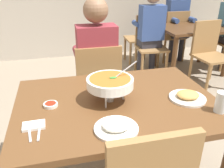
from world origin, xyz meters
name	(u,v)px	position (x,y,z in m)	size (l,w,h in m)	color
dining_table_main	(117,113)	(0.00, 0.00, 0.63)	(1.32, 0.94, 0.73)	brown
chair_diner_main	(98,83)	(0.00, 0.76, 0.51)	(0.44, 0.44, 0.90)	olive
diner_main	(96,59)	(0.00, 0.79, 0.75)	(0.40, 0.45, 1.31)	#2D2D38
curry_bowl	(110,83)	(-0.05, 0.01, 0.86)	(0.33, 0.30, 0.26)	silver
rice_plate	(116,127)	(-0.09, -0.31, 0.75)	(0.24, 0.24, 0.06)	white
appetizer_plate	(188,96)	(0.46, -0.09, 0.75)	(0.24, 0.24, 0.06)	white
sauce_dish	(51,105)	(-0.43, 0.02, 0.74)	(0.09, 0.09, 0.02)	white
napkin_folded	(34,126)	(-0.52, -0.18, 0.73)	(0.12, 0.08, 0.02)	white
fork_utensil	(29,132)	(-0.54, -0.23, 0.73)	(0.01, 0.17, 0.01)	silver
spoon_utensil	(39,131)	(-0.49, -0.23, 0.73)	(0.01, 0.17, 0.01)	silver
drink_glass	(221,103)	(0.57, -0.28, 0.78)	(0.07, 0.07, 0.13)	silver
dining_table_far	(191,35)	(1.72, 1.97, 0.60)	(1.00, 0.80, 0.73)	#51331C
chair_bg_left	(173,33)	(1.69, 2.50, 0.51)	(0.45, 0.45, 0.90)	olive
chair_bg_middle	(150,42)	(1.07, 2.06, 0.51)	(0.47, 0.47, 0.90)	olive
chair_bg_corner	(144,34)	(1.15, 2.55, 0.51)	(0.46, 0.46, 0.90)	olive
chair_bg_window	(209,50)	(1.70, 1.45, 0.51)	(0.48, 0.48, 0.90)	olive
patron_bg_left	(177,19)	(1.75, 2.53, 0.75)	(0.40, 0.45, 1.31)	#2D2D38
patron_bg_middle	(150,27)	(1.04, 2.02, 0.75)	(0.40, 0.45, 1.31)	#2D2D38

